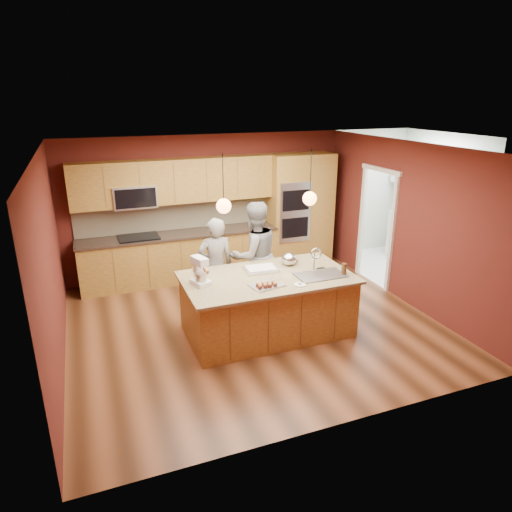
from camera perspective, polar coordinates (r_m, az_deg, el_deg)
name	(u,v)px	position (r m, az deg, el deg)	size (l,w,h in m)	color
floor	(253,324)	(7.23, -0.33, -8.46)	(5.50, 5.50, 0.00)	#432512
ceiling	(253,148)	(6.42, -0.38, 13.34)	(5.50, 5.50, 0.00)	white
wall_back	(208,205)	(9.00, -6.03, 6.31)	(5.50, 5.50, 0.00)	#511B15
wall_front	(343,314)	(4.62, 10.79, -7.12)	(5.50, 5.50, 0.00)	#511B15
wall_left	(50,266)	(6.33, -24.33, -1.10)	(5.00, 5.00, 0.00)	#511B15
wall_right	(407,224)	(8.05, 18.32, 3.84)	(5.00, 5.00, 0.00)	#511B15
cabinet_run	(177,230)	(8.71, -9.82, 3.19)	(3.74, 0.64, 2.30)	brown
oven_column	(300,211)	(9.41, 5.47, 5.66)	(1.30, 0.62, 2.30)	brown
doorway_trim	(376,229)	(8.73, 14.76, 3.31)	(0.08, 1.11, 2.20)	silver
laundry_room	(437,172)	(9.85, 21.68, 9.77)	(2.60, 2.70, 2.70)	silver
pendant_left	(224,206)	(6.08, -4.06, 6.29)	(0.20, 0.20, 0.80)	black
pendant_right	(310,198)	(6.56, 6.73, 7.18)	(0.20, 0.20, 0.80)	black
island	(268,304)	(6.80, 1.56, -5.98)	(2.46, 1.38, 1.28)	brown
person_left	(216,266)	(7.33, -5.06, -1.27)	(0.58, 0.38, 1.59)	black
person_right	(254,255)	(7.49, -0.22, 0.08)	(0.87, 0.68, 1.79)	slate
stand_mixer	(200,273)	(6.35, -7.00, -2.06)	(0.28, 0.33, 0.39)	white
sheet_cake	(261,269)	(6.84, 0.64, -1.61)	(0.52, 0.40, 0.05)	white
cooling_rack	(266,285)	(6.29, 1.32, -3.66)	(0.44, 0.31, 0.02)	#B1B3B8
mixing_bowl	(289,259)	(7.05, 4.16, -0.39)	(0.24, 0.24, 0.20)	silver
plate	(300,285)	(6.34, 5.50, -3.60)	(0.16, 0.16, 0.01)	white
tumbler	(344,269)	(6.80, 10.94, -1.57)	(0.08, 0.08, 0.16)	#3E2410
phone	(321,268)	(6.98, 8.11, -1.52)	(0.12, 0.06, 0.01)	black
cupcakes_left	(201,270)	(6.80, -6.90, -1.79)	(0.22, 0.22, 0.07)	#DAA252
cupcakes_rack	(267,284)	(6.22, 1.34, -3.56)	(0.30, 0.15, 0.07)	#DAA252
cupcakes_right	(292,259)	(7.20, 4.52, -0.43)	(0.17, 0.17, 0.08)	#DAA252
washer	(436,250)	(9.76, 21.56, 0.66)	(0.57, 0.59, 0.93)	white
dryer	(407,236)	(10.37, 18.35, 2.34)	(0.62, 0.64, 1.01)	white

